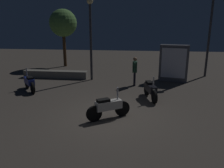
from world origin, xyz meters
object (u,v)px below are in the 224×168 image
at_px(motorcycle_black_parked_right, 150,90).
at_px(person_rider_beside, 135,69).
at_px(motorcycle_white_foreground, 108,107).
at_px(streetlamp_far, 211,18).
at_px(streetlamp_near, 91,29).
at_px(motorcycle_blue_parked_left, 29,82).
at_px(kiosk_billboard, 174,63).

relative_size(motorcycle_black_parked_right, person_rider_beside, 1.05).
bearing_deg(motorcycle_white_foreground, streetlamp_far, 21.34).
distance_m(motorcycle_white_foreground, streetlamp_near, 6.28).
relative_size(motorcycle_white_foreground, streetlamp_far, 0.25).
relative_size(motorcycle_white_foreground, motorcycle_black_parked_right, 0.89).
xyz_separation_m(motorcycle_blue_parked_left, streetlamp_far, (9.59, 4.33, 3.16)).
distance_m(motorcycle_white_foreground, motorcycle_blue_parked_left, 5.21).
relative_size(person_rider_beside, kiosk_billboard, 0.74).
xyz_separation_m(motorcycle_white_foreground, motorcycle_black_parked_right, (1.56, 2.31, 0.00)).
bearing_deg(motorcycle_black_parked_right, streetlamp_near, -148.82).
xyz_separation_m(streetlamp_near, streetlamp_far, (6.99, 1.72, 0.62)).
relative_size(motorcycle_white_foreground, kiosk_billboard, 0.69).
relative_size(motorcycle_blue_parked_left, motorcycle_black_parked_right, 0.81).
bearing_deg(motorcycle_white_foreground, person_rider_beside, 47.08).
relative_size(motorcycle_white_foreground, motorcycle_blue_parked_left, 1.10).
relative_size(motorcycle_blue_parked_left, kiosk_billboard, 0.63).
height_order(person_rider_beside, streetlamp_far, streetlamp_far).
bearing_deg(motorcycle_white_foreground, kiosk_billboard, 29.56).
xyz_separation_m(motorcycle_white_foreground, streetlamp_near, (-1.76, 5.46, 2.54)).
height_order(motorcycle_black_parked_right, streetlamp_far, streetlamp_far).
height_order(motorcycle_black_parked_right, kiosk_billboard, kiosk_billboard).
bearing_deg(motorcycle_black_parked_right, motorcycle_white_foreground, -49.32).
bearing_deg(streetlamp_near, motorcycle_black_parked_right, -43.52).
bearing_deg(streetlamp_far, person_rider_beside, -148.37).
height_order(motorcycle_blue_parked_left, streetlamp_near, streetlamp_near).
distance_m(person_rider_beside, streetlamp_far, 5.84).
xyz_separation_m(person_rider_beside, streetlamp_near, (-2.57, 1.01, 2.06)).
bearing_deg(kiosk_billboard, motorcycle_blue_parked_left, 32.88).
bearing_deg(person_rider_beside, motorcycle_blue_parked_left, 17.13).
height_order(person_rider_beside, streetlamp_near, streetlamp_near).
xyz_separation_m(motorcycle_black_parked_right, kiosk_billboard, (1.45, 3.38, 0.61)).
xyz_separation_m(motorcycle_black_parked_right, streetlamp_near, (-3.32, 3.15, 2.54)).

